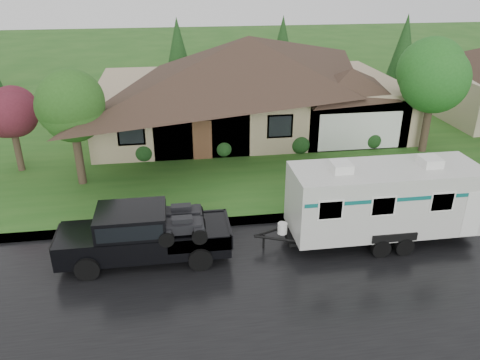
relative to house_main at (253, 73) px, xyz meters
name	(u,v)px	position (x,y,z in m)	size (l,w,h in m)	color
ground	(256,252)	(-2.29, -13.84, -3.59)	(140.00, 140.00, 0.00)	#23551A
road	(267,286)	(-2.29, -15.84, -3.59)	(140.00, 8.00, 0.01)	black
curb	(246,220)	(-2.29, -11.59, -3.52)	(140.00, 0.50, 0.15)	gray
lawn	(215,125)	(-2.29, 1.16, -3.52)	(140.00, 26.00, 0.15)	#23551A
house_main	(253,73)	(0.00, 0.00, 0.00)	(19.44, 10.80, 6.90)	tan
tree_left_green	(71,107)	(-9.38, -7.04, 0.25)	(3.22, 3.22, 5.33)	#382B1E
tree_red	(11,115)	(-12.65, -4.98, -0.60)	(2.48, 2.48, 4.11)	#382B1E
tree_right_green	(435,75)	(8.58, -5.43, 0.75)	(3.65, 3.65, 6.04)	#382B1E
shrub_row	(262,145)	(-0.29, -4.54, -2.94)	(13.60, 1.00, 1.00)	#143814
pickup_truck	(141,233)	(-6.32, -13.59, -2.54)	(5.88, 2.23, 1.96)	black
travel_trailer	(384,198)	(2.48, -13.59, -1.87)	(7.25, 2.55, 3.25)	silver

